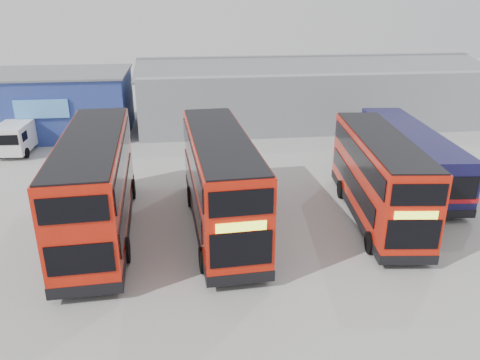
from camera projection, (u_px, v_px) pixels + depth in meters
ground_plane at (253, 216)px, 25.01m from camera, size 120.00×120.00×0.00m
office_block at (55, 103)px, 39.01m from camera, size 12.30×8.32×5.12m
maintenance_shed at (306, 92)px, 43.40m from camera, size 30.50×12.00×5.89m
double_decker_left at (96, 187)px, 22.30m from camera, size 3.43×11.89×4.98m
double_decker_centre at (221, 183)px, 22.92m from camera, size 3.38×11.57×4.84m
double_decker_right at (378, 179)px, 24.01m from camera, size 3.70×10.71×4.44m
single_decker_blue at (408, 156)px, 29.08m from camera, size 3.93×12.40×3.31m
panel_van at (19, 134)px, 34.92m from camera, size 2.43×5.30×2.27m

